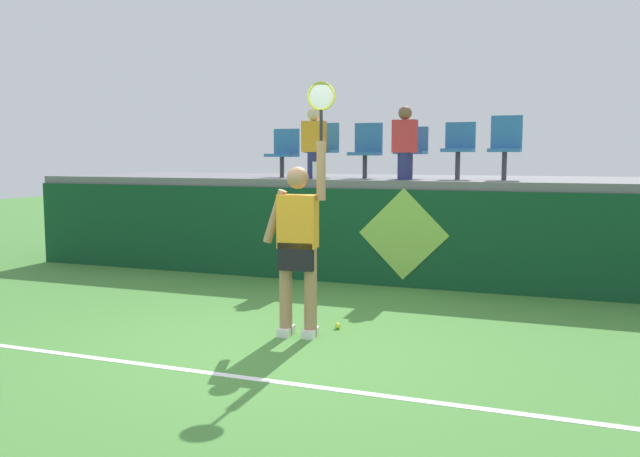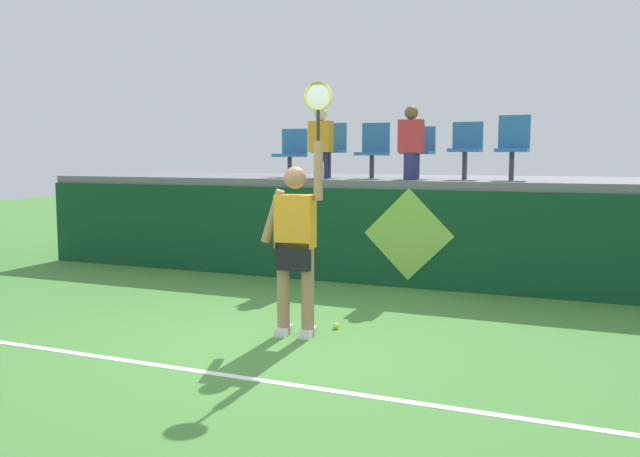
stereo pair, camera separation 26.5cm
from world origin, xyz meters
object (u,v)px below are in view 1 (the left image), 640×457
at_px(tennis_ball, 337,326).
at_px(spectator_0, 405,142).
at_px(stadium_chair_5, 505,144).
at_px(spectator_1, 314,142).
at_px(tennis_player, 298,241).
at_px(stadium_chair_1, 323,147).
at_px(stadium_chair_0, 284,151).
at_px(water_bottle, 315,170).
at_px(stadium_chair_4, 459,146).
at_px(stadium_chair_2, 366,148).
at_px(stadium_chair_3, 412,149).

relative_size(tennis_ball, spectator_0, 0.06).
distance_m(stadium_chair_5, spectator_1, 2.81).
bearing_deg(tennis_player, stadium_chair_1, 107.05).
bearing_deg(stadium_chair_5, stadium_chair_1, -179.88).
distance_m(stadium_chair_0, spectator_1, 0.80).
bearing_deg(stadium_chair_0, tennis_ball, -58.07).
height_order(tennis_ball, spectator_1, spectator_1).
xyz_separation_m(stadium_chair_5, spectator_0, (-1.36, -0.46, 0.03)).
bearing_deg(spectator_0, water_bottle, -166.27).
distance_m(water_bottle, stadium_chair_4, 2.13).
height_order(stadium_chair_4, spectator_1, spectator_1).
bearing_deg(water_bottle, stadium_chair_2, 54.13).
xyz_separation_m(water_bottle, stadium_chair_5, (2.62, 0.76, 0.38)).
height_order(water_bottle, spectator_1, spectator_1).
bearing_deg(stadium_chair_0, spectator_0, -12.08).
height_order(stadium_chair_3, stadium_chair_4, stadium_chair_4).
bearing_deg(spectator_1, water_bottle, -66.12).
bearing_deg(spectator_1, tennis_player, -71.08).
height_order(stadium_chair_3, stadium_chair_5, stadium_chair_5).
bearing_deg(stadium_chair_5, stadium_chair_4, -179.21).
relative_size(tennis_ball, stadium_chair_2, 0.08).
height_order(stadium_chair_3, spectator_1, spectator_1).
bearing_deg(spectator_1, stadium_chair_2, 29.64).
relative_size(water_bottle, spectator_0, 0.25).
relative_size(water_bottle, stadium_chair_5, 0.28).
bearing_deg(tennis_ball, stadium_chair_3, 90.37).
bearing_deg(tennis_ball, stadium_chair_0, 121.93).
relative_size(stadium_chair_4, spectator_0, 0.80).
xyz_separation_m(spectator_0, spectator_1, (-1.42, 0.05, 0.01)).
distance_m(stadium_chair_4, spectator_1, 2.16).
relative_size(stadium_chair_1, stadium_chair_2, 1.01).
xyz_separation_m(stadium_chair_2, stadium_chair_3, (0.71, -0.01, -0.01)).
xyz_separation_m(stadium_chair_2, stadium_chair_5, (2.07, 0.00, 0.05)).
bearing_deg(spectator_0, spectator_1, 177.98).
height_order(spectator_0, spectator_1, spectator_1).
distance_m(tennis_player, tennis_ball, 1.05).
height_order(tennis_player, stadium_chair_3, tennis_player).
height_order(stadium_chair_2, spectator_1, spectator_1).
xyz_separation_m(tennis_ball, stadium_chair_2, (-0.73, 3.41, 1.90)).
height_order(stadium_chair_0, spectator_0, spectator_0).
height_order(tennis_player, stadium_chair_0, tennis_player).
relative_size(stadium_chair_0, stadium_chair_1, 0.91).
bearing_deg(stadium_chair_2, stadium_chair_4, -0.31).
relative_size(water_bottle, stadium_chair_3, 0.33).
bearing_deg(stadium_chair_0, stadium_chair_2, 0.20).
height_order(tennis_ball, spectator_0, spectator_0).
height_order(water_bottle, stadium_chair_5, stadium_chair_5).
distance_m(stadium_chair_2, spectator_1, 0.82).
height_order(water_bottle, stadium_chair_1, stadium_chair_1).
relative_size(water_bottle, stadium_chair_2, 0.30).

